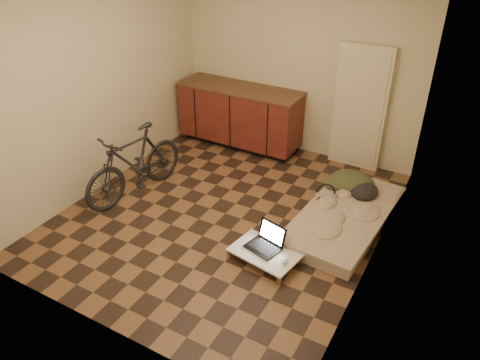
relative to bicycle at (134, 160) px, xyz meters
The scene contains 10 objects.
room_shell 1.46m from the bicycle, ahead, with size 3.50×4.00×2.60m.
cabinets 1.93m from the bicycle, 76.49° to the left, with size 1.84×0.62×0.91m.
appliance_panel 3.03m from the bicycle, 44.45° to the left, with size 0.70×0.10×1.70m, color beige.
bicycle is the anchor object (origin of this frame).
futon 2.63m from the bicycle, 15.42° to the left, with size 1.00×1.87×0.16m.
clothing_pile 2.74m from the bicycle, 27.40° to the left, with size 0.59×0.49×0.24m, color #383E24, non-canonical shape.
headphones 2.37m from the bicycle, 21.18° to the left, with size 0.25×0.23×0.17m, color black, non-canonical shape.
lap_desk 2.06m from the bicycle, 10.03° to the right, with size 0.76×0.55×0.12m.
laptop 2.00m from the bicycle, ahead, with size 0.41×0.38×0.23m.
mouse 2.30m from the bicycle, 10.03° to the right, with size 0.07×0.11×0.04m, color white.
Camera 1 is at (2.40, -3.92, 3.25)m, focal length 35.00 mm.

